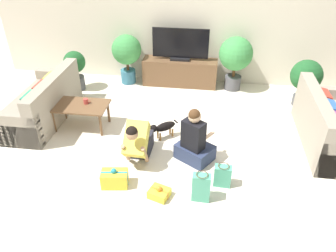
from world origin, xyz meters
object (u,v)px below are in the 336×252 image
(coffee_table, at_px, (80,107))
(potted_plant_back_right, at_px, (236,57))
(gift_bag_b, at_px, (223,176))
(gift_bag_a, at_px, (201,187))
(tv_console, at_px, (180,72))
(dog, at_px, (163,127))
(potted_plant_back_left, at_px, (127,53))
(potted_plant_corner_right, at_px, (306,78))
(potted_plant_corner_left, at_px, (75,67))
(person_kneeling, at_px, (138,141))
(gift_box_b, at_px, (159,193))
(person_sitting, at_px, (194,142))
(tv, at_px, (180,46))
(sofa_left, at_px, (43,104))
(gift_box_a, at_px, (115,179))
(sofa_right, at_px, (328,127))
(mug, at_px, (86,101))

(coffee_table, bearing_deg, potted_plant_back_right, 35.56)
(gift_bag_b, bearing_deg, gift_bag_a, -131.50)
(tv_console, bearing_deg, dog, -91.38)
(potted_plant_back_left, xyz_separation_m, dog, (1.09, -2.04, -0.47))
(potted_plant_corner_right, height_order, dog, potted_plant_corner_right)
(potted_plant_back_left, xyz_separation_m, potted_plant_corner_left, (-0.99, -0.48, -0.18))
(potted_plant_corner_right, xyz_separation_m, gift_bag_b, (-1.51, -2.51, -0.42))
(person_kneeling, xyz_separation_m, gift_box_b, (0.43, -0.74, -0.27))
(potted_plant_back_right, distance_m, dog, 2.42)
(tv_console, distance_m, gift_bag_a, 3.47)
(person_sitting, relative_size, gift_bag_a, 2.08)
(tv, bearing_deg, sofa_left, -141.77)
(person_kneeling, relative_size, person_sitting, 0.90)
(tv, xyz_separation_m, dog, (-0.05, -2.09, -0.66))
(gift_box_a, bearing_deg, potted_plant_back_right, 62.87)
(sofa_left, distance_m, tv_console, 2.89)
(tv_console, relative_size, person_sitting, 1.77)
(sofa_left, xyz_separation_m, tv, (2.27, 1.79, 0.57))
(potted_plant_back_right, relative_size, gift_box_b, 3.57)
(gift_bag_b, bearing_deg, dog, 134.33)
(coffee_table, xyz_separation_m, tv_console, (1.50, 1.94, -0.10))
(potted_plant_back_left, distance_m, potted_plant_corner_left, 1.11)
(sofa_right, xyz_separation_m, potted_plant_corner_left, (-4.71, 1.32, 0.20))
(tv_console, relative_size, potted_plant_corner_left, 1.89)
(coffee_table, distance_m, gift_box_b, 2.22)
(person_sitting, height_order, mug, person_sitting)
(sofa_left, height_order, coffee_table, sofa_left)
(sofa_right, distance_m, gift_bag_b, 2.08)
(tv_console, height_order, potted_plant_corner_right, potted_plant_corner_right)
(tv_console, bearing_deg, sofa_left, -141.77)
(tv_console, xyz_separation_m, gift_box_a, (-0.53, -3.31, -0.17))
(dog, height_order, gift_box_b, dog)
(potted_plant_back_right, relative_size, gift_box_a, 2.94)
(sofa_left, bearing_deg, potted_plant_back_right, 117.03)
(potted_plant_back_right, relative_size, dog, 2.58)
(potted_plant_corner_right, bearing_deg, person_sitting, -134.25)
(person_sitting, xyz_separation_m, gift_box_a, (-1.03, -0.73, -0.20))
(sofa_right, distance_m, dog, 2.65)
(sofa_left, xyz_separation_m, potted_plant_back_left, (1.13, 1.74, 0.38))
(dog, distance_m, gift_box_b, 1.36)
(sofa_right, distance_m, person_kneeling, 3.03)
(sofa_right, xyz_separation_m, mug, (-3.99, -0.03, 0.18))
(potted_plant_back_left, bearing_deg, dog, -61.94)
(gift_box_b, bearing_deg, dog, 96.73)
(tv_console, distance_m, potted_plant_back_left, 1.21)
(sofa_right, xyz_separation_m, gift_bag_b, (-1.66, -1.24, -0.14))
(potted_plant_back_right, xyz_separation_m, potted_plant_corner_left, (-3.26, -0.48, -0.22))
(potted_plant_corner_left, bearing_deg, gift_box_b, -52.49)
(sofa_left, xyz_separation_m, potted_plant_corner_left, (0.15, 1.26, 0.20))
(coffee_table, distance_m, potted_plant_back_left, 1.95)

